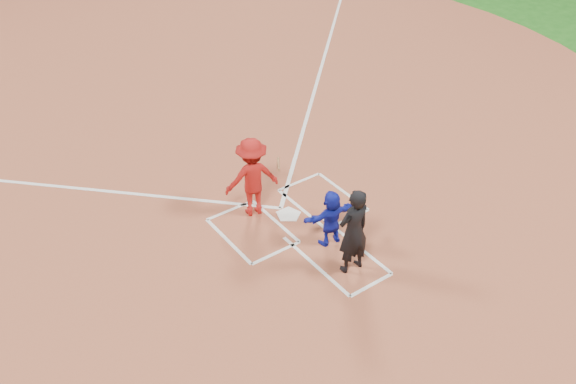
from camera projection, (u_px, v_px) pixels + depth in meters
ground at (288, 215)px, 14.48m from camera, size 120.00×120.00×0.00m
home_plate_dirt at (167, 112)px, 18.45m from camera, size 28.00×28.00×0.01m
home_plate at (288, 214)px, 14.47m from camera, size 0.60×0.60×0.02m
catcher at (331, 218)px, 13.34m from camera, size 1.22×0.50×1.28m
umpire at (353, 231)px, 12.47m from camera, size 0.71×0.48×1.92m
chalk_markings at (178, 122)px, 17.97m from camera, size 28.35×17.32×0.01m
batter_at_plate at (252, 177)px, 14.03m from camera, size 1.54×1.01×1.88m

